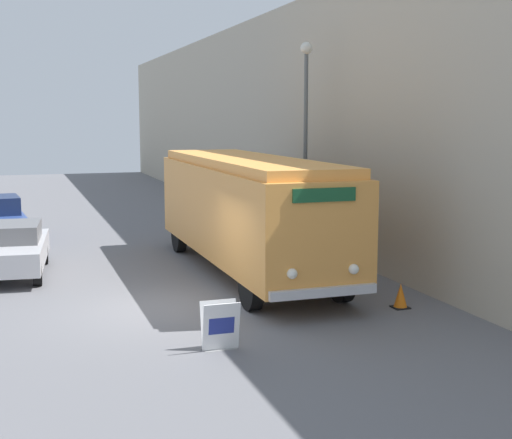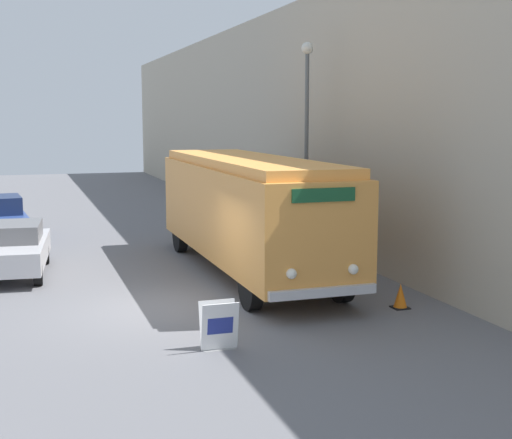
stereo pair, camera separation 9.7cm
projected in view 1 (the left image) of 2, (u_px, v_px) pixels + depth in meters
name	position (u px, v px, depth m)	size (l,w,h in m)	color
ground_plane	(160.00, 309.00, 15.80)	(80.00, 80.00, 0.00)	slate
building_wall_right	(277.00, 122.00, 26.64)	(0.30, 60.00, 8.12)	#B2A893
vintage_bus	(247.00, 207.00, 19.21)	(2.50, 10.19, 3.15)	black
sign_board	(220.00, 326.00, 12.99)	(0.69, 0.34, 0.90)	gray
streetlamp	(306.00, 119.00, 21.16)	(0.36, 0.36, 6.40)	#595E60
parked_car_near	(12.00, 249.00, 19.09)	(2.10, 4.30, 1.40)	black
traffic_cone	(401.00, 296.00, 15.84)	(0.36, 0.36, 0.56)	black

